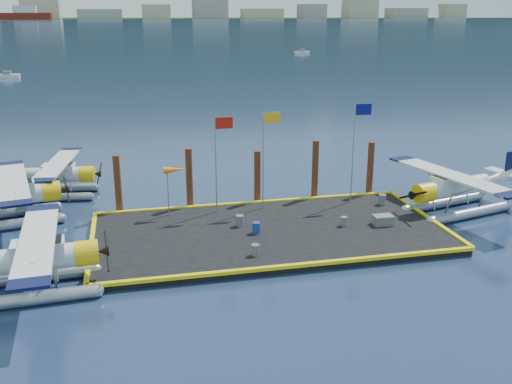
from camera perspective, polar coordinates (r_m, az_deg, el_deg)
ground at (r=33.30m, az=1.36°, el=-4.44°), size 4000.00×4000.00×0.00m
dock at (r=33.22m, az=1.37°, el=-4.13°), size 20.00×10.00×0.40m
dock_bumpers at (r=33.12m, az=1.37°, el=-3.66°), size 20.25×10.25×0.18m
far_backdrop at (r=1784.66m, az=-4.95°, el=17.57°), size 3050.00×2050.00×810.00m
seaplane_a at (r=28.18m, az=-21.65°, el=-6.61°), size 9.11×10.04×3.56m
seaplane_b at (r=37.90m, az=-23.55°, el=-0.66°), size 9.35×10.18×3.60m
seaplane_c at (r=42.26m, az=-19.56°, el=1.41°), size 8.43×9.28×3.28m
seaplane_d at (r=38.59m, az=19.18°, el=0.16°), size 9.36×10.12×3.59m
drum_0 at (r=32.55m, az=0.03°, el=-3.60°), size 0.46×0.46×0.65m
drum_1 at (r=34.06m, az=8.77°, el=-2.91°), size 0.40×0.40×0.56m
drum_3 at (r=29.71m, az=-0.07°, el=-5.82°), size 0.42×0.42×0.59m
drum_4 at (r=38.24m, az=12.50°, el=-0.73°), size 0.48×0.48×0.67m
drum_5 at (r=33.62m, az=-1.63°, el=-2.88°), size 0.47×0.47×0.66m
crate at (r=34.68m, az=12.58°, el=-2.75°), size 1.15×0.76×0.57m
flagpole_red at (r=35.07m, az=-3.74°, el=4.22°), size 1.14×0.08×6.00m
flagpole_yellow at (r=35.62m, az=1.04°, el=4.66°), size 1.14×0.08×6.20m
flagpole_blue at (r=37.42m, az=10.03°, el=5.30°), size 1.14×0.08×6.50m
windsock at (r=35.06m, az=-8.12°, el=2.10°), size 1.40×0.44×3.12m
piling_0 at (r=36.86m, az=-13.63°, el=0.56°), size 0.44×0.44×4.00m
piling_1 at (r=36.99m, az=-6.67°, el=1.17°), size 0.44×0.44×4.20m
piling_2 at (r=37.74m, az=0.14°, el=1.32°), size 0.44×0.44×3.80m
piling_3 at (r=38.72m, az=5.92°, el=2.03°), size 0.44×0.44×4.30m
piling_4 at (r=40.19m, az=11.34°, el=2.14°), size 0.44×0.44×4.00m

